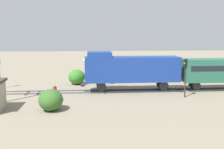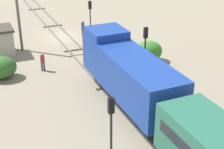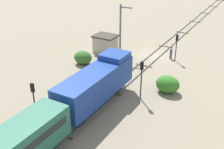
% 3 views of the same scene
% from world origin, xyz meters
% --- Properties ---
extents(locomotive, '(2.90, 11.60, 4.60)m').
position_xyz_m(locomotive, '(0.00, 16.56, 2.77)').
color(locomotive, navy).
rests_on(locomotive, railway_track).
extents(traffic_signal_mid, '(0.32, 0.34, 4.48)m').
position_xyz_m(traffic_signal_mid, '(-3.40, 13.00, 3.10)').
color(traffic_signal_mid, '#262628').
rests_on(traffic_signal_mid, ground).
extents(traffic_signal_far, '(0.32, 0.34, 4.16)m').
position_xyz_m(traffic_signal_far, '(3.60, 22.00, 2.89)').
color(traffic_signal_far, '#262628').
rests_on(traffic_signal_far, ground).
extents(worker_by_signal, '(0.38, 0.38, 1.70)m').
position_xyz_m(worker_by_signal, '(4.20, 8.16, 1.00)').
color(worker_by_signal, '#262B38').
rests_on(worker_by_signal, ground).
extents(bush_near, '(2.65, 2.16, 1.92)m').
position_xyz_m(bush_near, '(7.80, 8.21, 0.96)').
color(bush_near, '#336126').
rests_on(bush_near, ground).
extents(bush_mid, '(2.77, 2.26, 2.01)m').
position_xyz_m(bush_mid, '(-5.44, 10.02, 1.01)').
color(bush_mid, '#337526').
rests_on(bush_mid, ground).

